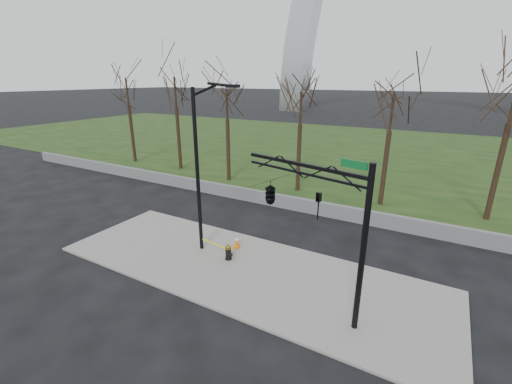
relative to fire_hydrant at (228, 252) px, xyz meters
The scene contains 10 objects.
ground 1.12m from the fire_hydrant, 17.83° to the right, with size 500.00×500.00×0.00m, color black.
sidewalk 1.10m from the fire_hydrant, 17.83° to the right, with size 18.00×6.00×0.10m, color slate.
grass_strip 29.71m from the fire_hydrant, 88.13° to the left, with size 120.00×40.00×0.06m, color black.
guardrail 7.75m from the fire_hydrant, 82.81° to the left, with size 60.00×0.30×0.90m, color #59595B.
tree_row 13.34m from the fire_hydrant, 67.19° to the left, with size 53.89×4.00×9.24m.
fire_hydrant is the anchor object (origin of this frame).
traffic_cone 1.25m from the fire_hydrant, 103.95° to the left, with size 0.35×0.35×0.65m.
street_light 4.52m from the fire_hydrant, behind, with size 2.39×0.39×8.21m.
traffic_signal_mast 5.01m from the fire_hydrant, 14.89° to the right, with size 4.96×2.54×6.00m.
caution_tape 0.69m from the fire_hydrant, 152.04° to the left, with size 1.82×1.21×0.42m.
Camera 1 is at (7.20, -11.41, 8.35)m, focal length 23.53 mm.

